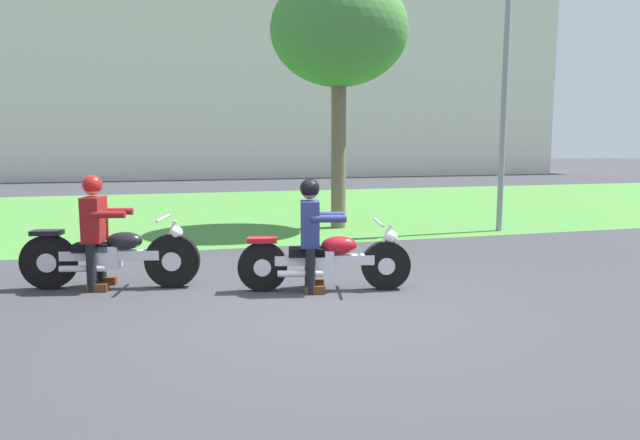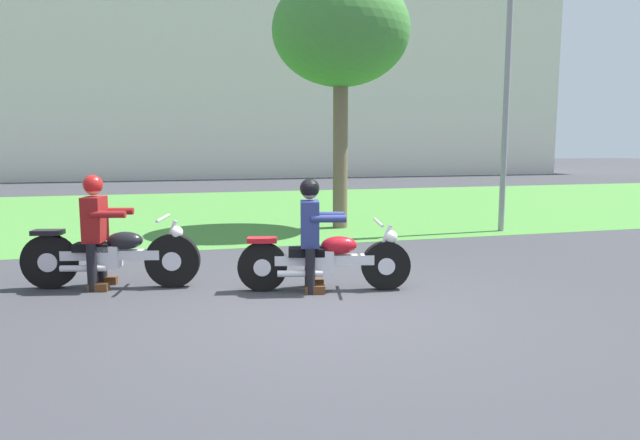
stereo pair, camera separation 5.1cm
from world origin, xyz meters
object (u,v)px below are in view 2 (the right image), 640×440
at_px(rider_follow, 96,222).
at_px(streetlight_pole, 514,39).
at_px(motorcycle_lead, 325,260).
at_px(motorcycle_follow, 112,256).
at_px(tree_roadside, 341,33).
at_px(rider_lead, 311,226).

xyz_separation_m(rider_follow, streetlight_pole, (7.72, 2.81, 3.07)).
distance_m(motorcycle_lead, streetlight_pole, 7.16).
height_order(rider_follow, streetlight_pole, streetlight_pole).
relative_size(motorcycle_follow, rider_follow, 1.53).
height_order(motorcycle_follow, streetlight_pole, streetlight_pole).
distance_m(motorcycle_follow, tree_roadside, 7.11).
height_order(motorcycle_follow, tree_roadside, tree_roadside).
bearing_deg(streetlight_pole, motorcycle_lead, -143.66).
relative_size(motorcycle_lead, streetlight_pole, 0.33).
bearing_deg(rider_follow, streetlight_pole, 33.14).
height_order(motorcycle_lead, rider_lead, rider_lead).
distance_m(motorcycle_follow, rider_follow, 0.46).
xyz_separation_m(motorcycle_follow, streetlight_pole, (7.56, 2.85, 3.49)).
height_order(rider_lead, tree_roadside, tree_roadside).
distance_m(rider_lead, streetlight_pole, 7.06).
bearing_deg(tree_roadside, motorcycle_follow, -135.87).
bearing_deg(rider_follow, motorcycle_lead, -5.01).
bearing_deg(motorcycle_lead, tree_roadside, 83.42).
bearing_deg(rider_lead, motorcycle_lead, -0.88).
relative_size(rider_lead, motorcycle_follow, 0.64).
distance_m(rider_lead, rider_follow, 2.67).
bearing_deg(tree_roadside, streetlight_pole, -23.35).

